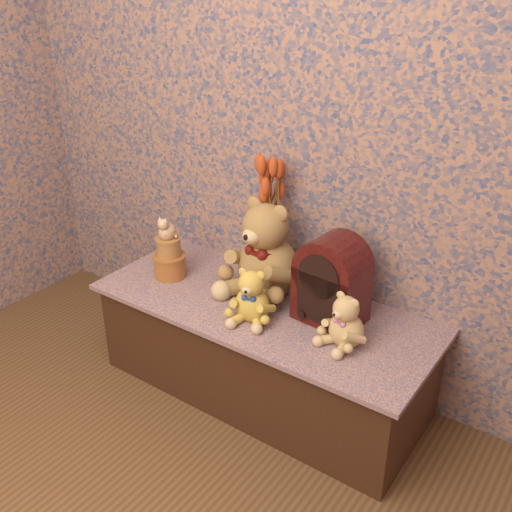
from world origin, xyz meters
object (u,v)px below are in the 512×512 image
Objects in this scene: teddy_large at (268,244)px; cat_figurine at (167,227)px; ceramic_vase at (268,263)px; teddy_medium at (252,292)px; teddy_small at (347,318)px; cathedral_radio at (332,279)px; biscuit_tin_lower at (170,266)px.

cat_figurine is at bearing -153.66° from teddy_large.
teddy_medium is at bearing -68.11° from ceramic_vase.
teddy_large is 3.88× the size of cat_figurine.
cat_figurine is at bearing -153.27° from ceramic_vase.
teddy_large is 0.48m from teddy_small.
teddy_small is at bearing -37.42° from cathedral_radio.
ceramic_vase is 0.45m from cat_figurine.
teddy_medium is 0.51m from cat_figurine.
cathedral_radio reaches higher than ceramic_vase.
teddy_small reaches higher than ceramic_vase.
teddy_small is 0.87m from cat_figurine.
ceramic_vase is 1.38× the size of biscuit_tin_lower.
teddy_small is 1.94× the size of cat_figurine.
ceramic_vase is (-0.35, 0.09, -0.08)m from cathedral_radio.
teddy_large is at bearing -55.20° from ceramic_vase.
ceramic_vase is at bearing 26.73° from biscuit_tin_lower.
cat_figurine is (-0.42, -0.14, 0.02)m from teddy_large.
teddy_large is 1.25× the size of cathedral_radio.
teddy_medium is 2.05× the size of cat_figurine.
teddy_large reaches higher than cathedral_radio.
cat_figurine is at bearing 156.79° from teddy_medium.
biscuit_tin_lower is (-0.49, 0.07, -0.06)m from teddy_medium.
teddy_medium is 1.66× the size of biscuit_tin_lower.
teddy_medium is 0.50m from biscuit_tin_lower.
cathedral_radio is at bearing 7.68° from biscuit_tin_lower.
ceramic_vase is at bearing 174.85° from teddy_small.
biscuit_tin_lower is at bearing 0.00° from cat_figurine.
biscuit_tin_lower is at bearing 156.79° from teddy_medium.
biscuit_tin_lower is (-0.86, 0.01, -0.06)m from teddy_small.
teddy_small is at bearing -0.83° from biscuit_tin_lower.
teddy_large is 3.15× the size of biscuit_tin_lower.
cathedral_radio is 2.52× the size of biscuit_tin_lower.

